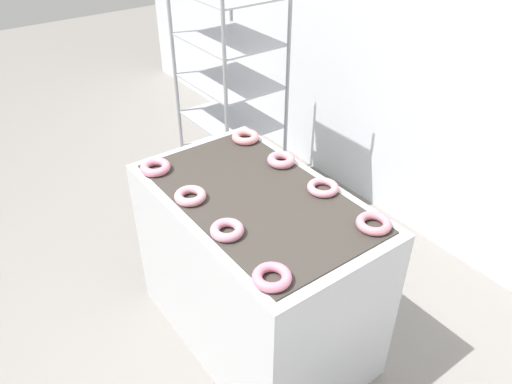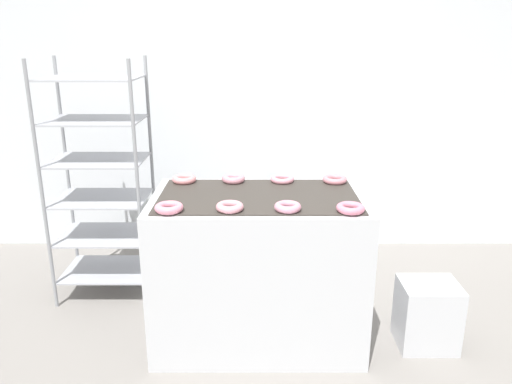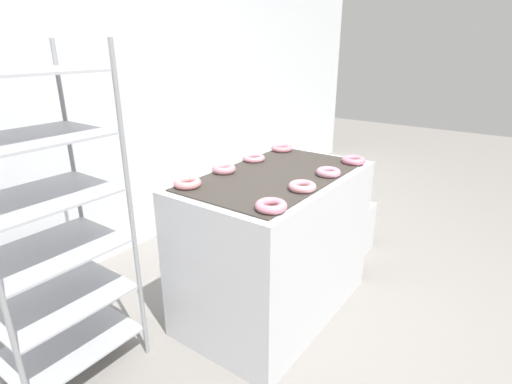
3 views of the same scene
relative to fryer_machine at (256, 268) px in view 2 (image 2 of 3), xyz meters
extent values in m
cube|color=silver|center=(0.00, 1.50, 0.93)|extent=(8.00, 0.05, 2.80)
cube|color=silver|center=(0.00, 0.00, 0.00)|extent=(1.26, 0.76, 0.94)
cube|color=#38332D|center=(0.00, 0.00, 0.47)|extent=(1.16, 0.67, 0.01)
cube|color=#262628|center=(0.35, -0.34, 0.18)|extent=(0.12, 0.07, 0.10)
cylinder|color=gray|center=(-1.43, 0.36, 0.38)|extent=(0.02, 0.02, 1.71)
cylinder|color=gray|center=(-0.79, 0.36, 0.38)|extent=(0.02, 0.02, 1.71)
cylinder|color=gray|center=(-1.43, 0.83, 0.38)|extent=(0.02, 0.02, 1.71)
cylinder|color=gray|center=(-0.79, 0.83, 0.38)|extent=(0.02, 0.02, 1.71)
cube|color=#A8AAB2|center=(-1.11, 0.59, -0.30)|extent=(0.64, 0.48, 0.01)
cube|color=#A8AAB2|center=(-1.11, 0.59, -0.02)|extent=(0.64, 0.48, 0.01)
cube|color=#A8AAB2|center=(-1.11, 0.59, 0.26)|extent=(0.64, 0.48, 0.01)
cube|color=#A8AAB2|center=(-1.11, 0.59, 0.54)|extent=(0.64, 0.48, 0.01)
cube|color=#A8AAB2|center=(-1.11, 0.59, 0.82)|extent=(0.64, 0.48, 0.01)
cube|color=#A8AAB2|center=(-1.11, 0.59, 1.10)|extent=(0.64, 0.48, 0.01)
cube|color=silver|center=(1.04, -0.10, -0.26)|extent=(0.35, 0.29, 0.42)
torus|color=pink|center=(-0.48, -0.28, 0.49)|extent=(0.15, 0.15, 0.04)
torus|color=pink|center=(-0.15, -0.26, 0.49)|extent=(0.15, 0.15, 0.04)
torus|color=pink|center=(0.16, -0.27, 0.49)|extent=(0.15, 0.15, 0.04)
torus|color=pink|center=(0.49, -0.28, 0.49)|extent=(0.15, 0.15, 0.04)
torus|color=pink|center=(-0.47, 0.27, 0.49)|extent=(0.15, 0.15, 0.04)
torus|color=pink|center=(-0.16, 0.28, 0.50)|extent=(0.15, 0.15, 0.04)
torus|color=pink|center=(0.15, 0.28, 0.49)|extent=(0.15, 0.15, 0.04)
torus|color=#CF808B|center=(0.49, 0.27, 0.49)|extent=(0.15, 0.15, 0.04)
camera|label=1|loc=(1.55, -1.13, 1.81)|focal=35.00mm
camera|label=2|loc=(-0.01, -2.78, 1.37)|focal=35.00mm
camera|label=3|loc=(-1.92, -1.23, 1.21)|focal=28.00mm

